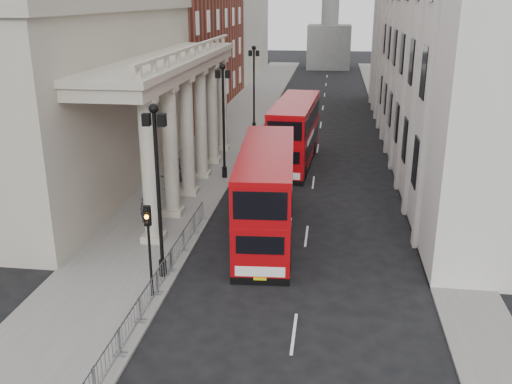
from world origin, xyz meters
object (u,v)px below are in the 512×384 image
at_px(bus_near, 266,192).
at_px(bus_far, 295,131).
at_px(traffic_light, 148,235).
at_px(pedestrian_c, 177,169).
at_px(lamp_post_mid, 223,114).
at_px(pedestrian_a, 145,210).
at_px(pedestrian_b, 167,177).
at_px(lamp_post_north, 254,82).
at_px(lamp_post_south, 158,181).

xyz_separation_m(bus_near, bus_far, (0.50, 15.22, 0.00)).
bearing_deg(traffic_light, pedestrian_c, 101.36).
bearing_deg(lamp_post_mid, pedestrian_a, -107.89).
bearing_deg(bus_far, traffic_light, -98.40).
relative_size(bus_far, pedestrian_b, 6.64).
distance_m(lamp_post_north, pedestrian_a, 25.90).
relative_size(bus_near, pedestrian_c, 6.20).
xyz_separation_m(lamp_post_north, pedestrian_c, (-3.19, -17.64, -3.83)).
bearing_deg(bus_far, pedestrian_a, -115.58).
bearing_deg(pedestrian_c, pedestrian_b, -74.52).
relative_size(lamp_post_north, bus_far, 0.70).
height_order(traffic_light, pedestrian_a, traffic_light).
height_order(pedestrian_a, pedestrian_b, pedestrian_b).
xyz_separation_m(lamp_post_north, pedestrian_b, (-3.46, -19.26, -3.89)).
relative_size(lamp_post_mid, traffic_light, 1.93).
xyz_separation_m(lamp_post_mid, bus_near, (4.34, -10.35, -2.26)).
xyz_separation_m(lamp_post_south, pedestrian_b, (-3.46, 12.74, -3.89)).
distance_m(lamp_post_south, bus_near, 7.47).
bearing_deg(pedestrian_c, lamp_post_south, -52.53).
xyz_separation_m(traffic_light, pedestrian_b, (-3.56, 14.76, -2.09)).
relative_size(lamp_post_south, bus_near, 0.70).
bearing_deg(bus_near, traffic_light, -122.78).
height_order(traffic_light, bus_far, bus_far).
height_order(lamp_post_mid, pedestrian_c, lamp_post_mid).
bearing_deg(lamp_post_south, traffic_light, -87.16).
xyz_separation_m(lamp_post_south, bus_far, (4.84, 20.88, -2.25)).
distance_m(traffic_light, pedestrian_a, 9.43).
height_order(pedestrian_b, pedestrian_c, pedestrian_c).
bearing_deg(pedestrian_b, lamp_post_mid, -164.02).
bearing_deg(lamp_post_north, pedestrian_a, -96.82).
xyz_separation_m(traffic_light, bus_far, (4.74, 22.89, -0.45)).
xyz_separation_m(lamp_post_mid, pedestrian_c, (-3.19, -1.64, -3.83)).
bearing_deg(traffic_light, pedestrian_b, 103.57).
distance_m(lamp_post_north, bus_near, 26.80).
bearing_deg(lamp_post_north, bus_near, -80.65).
relative_size(lamp_post_mid, pedestrian_b, 4.63).
distance_m(bus_far, pedestrian_a, 16.41).
height_order(lamp_post_south, pedestrian_c, lamp_post_south).
bearing_deg(pedestrian_c, lamp_post_north, 104.70).
bearing_deg(bus_near, lamp_post_south, -131.37).
bearing_deg(traffic_light, lamp_post_mid, 90.32).
bearing_deg(pedestrian_a, pedestrian_b, 74.92).
height_order(lamp_post_north, pedestrian_a, lamp_post_north).
distance_m(pedestrian_a, pedestrian_b, 6.16).
height_order(traffic_light, bus_near, bus_near).
bearing_deg(pedestrian_b, lamp_post_south, 77.87).
xyz_separation_m(bus_near, pedestrian_c, (-7.53, 8.71, -1.57)).
distance_m(bus_near, pedestrian_c, 11.62).
height_order(bus_near, pedestrian_b, bus_near).
relative_size(lamp_post_mid, pedestrian_a, 5.44).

